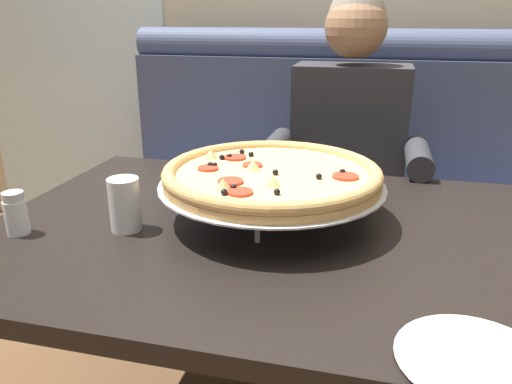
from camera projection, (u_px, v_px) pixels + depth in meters
booth_bench at (328, 212)px, 2.10m from camera, size 1.85×0.78×1.13m
dining_table at (289, 259)px, 1.16m from camera, size 1.40×0.93×0.72m
diner_main at (346, 159)px, 1.73m from camera, size 0.54×0.64×1.27m
pizza at (271, 176)px, 1.17m from camera, size 0.53×0.53×0.14m
shaker_pepper_flakes at (16, 216)px, 1.10m from camera, size 0.05×0.05×0.10m
plate_near_left at (477, 357)px, 0.70m from camera, size 0.23×0.23×0.02m
drinking_glass at (125, 208)px, 1.12m from camera, size 0.07×0.07×0.12m
patio_chair at (117, 113)px, 3.52m from camera, size 0.43×0.43×0.86m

